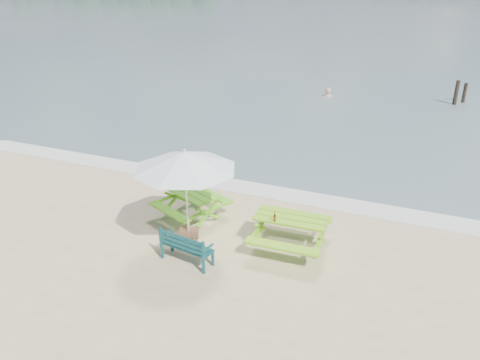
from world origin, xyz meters
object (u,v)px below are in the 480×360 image
at_px(patio_umbrella, 185,160).
at_px(swimmer, 327,104).
at_px(park_bench, 187,253).
at_px(side_table, 189,237).
at_px(beer_bottle, 275,218).
at_px(picnic_table_left, 191,205).
at_px(picnic_table_right, 291,232).

bearing_deg(patio_umbrella, swimmer, 90.50).
relative_size(park_bench, patio_umbrella, 0.41).
distance_m(side_table, beer_bottle, 2.17).
bearing_deg(side_table, picnic_table_left, 114.95).
relative_size(picnic_table_left, park_bench, 1.67).
relative_size(picnic_table_left, beer_bottle, 9.31).
xyz_separation_m(park_bench, swimmer, (-0.49, 16.25, -0.64)).
bearing_deg(side_table, swimmer, 90.50).
height_order(park_bench, patio_umbrella, patio_umbrella).
height_order(picnic_table_left, swimmer, picnic_table_left).
bearing_deg(side_table, park_bench, -64.10).
bearing_deg(picnic_table_left, patio_umbrella, -65.05).
xyz_separation_m(picnic_table_right, beer_bottle, (-0.30, -0.32, 0.49)).
bearing_deg(park_bench, side_table, 115.90).
distance_m(beer_bottle, swimmer, 15.28).
relative_size(side_table, patio_umbrella, 0.20).
distance_m(side_table, swimmer, 15.54).
relative_size(patio_umbrella, swimmer, 1.81).
xyz_separation_m(side_table, swimmer, (-0.14, 15.53, -0.56)).
xyz_separation_m(picnic_table_left, picnic_table_right, (2.86, -0.42, 0.04)).
xyz_separation_m(picnic_table_right, park_bench, (-1.96, -1.50, -0.15)).
bearing_deg(beer_bottle, patio_umbrella, -167.20).
bearing_deg(picnic_table_left, side_table, -65.05).
height_order(picnic_table_left, patio_umbrella, patio_umbrella).
height_order(picnic_table_left, picnic_table_right, picnic_table_right).
height_order(side_table, beer_bottle, beer_bottle).
bearing_deg(side_table, patio_umbrella, -90.00).
distance_m(picnic_table_left, beer_bottle, 2.71).
distance_m(picnic_table_right, park_bench, 2.47).
relative_size(picnic_table_left, swimmer, 1.25).
distance_m(side_table, patio_umbrella, 1.98).
relative_size(picnic_table_right, beer_bottle, 8.30).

